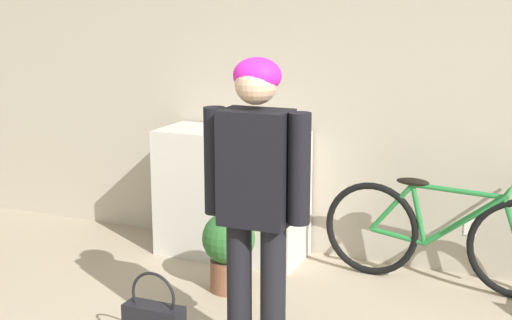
{
  "coord_description": "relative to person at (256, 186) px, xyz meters",
  "views": [
    {
      "loc": [
        1.05,
        -2.27,
        1.86
      ],
      "look_at": [
        -0.31,
        0.86,
        1.09
      ],
      "focal_mm": 50.0,
      "sensor_mm": 36.0,
      "label": 1
    }
  ],
  "objects": [
    {
      "name": "wall_back",
      "position": [
        0.31,
        1.74,
        0.34
      ],
      "size": [
        8.0,
        0.07,
        2.6
      ],
      "color": "#B7AD99",
      "rests_on": "ground_plane"
    },
    {
      "name": "side_shelf",
      "position": [
        -0.82,
        1.44,
        -0.49
      ],
      "size": [
        1.08,
        0.49,
        0.94
      ],
      "color": "beige",
      "rests_on": "ground_plane"
    },
    {
      "name": "person",
      "position": [
        0.0,
        0.0,
        0.0
      ],
      "size": [
        0.56,
        0.24,
        1.6
      ],
      "rotation": [
        0.0,
        0.0,
        0.02
      ],
      "color": "black",
      "rests_on": "ground_plane"
    },
    {
      "name": "bicycle",
      "position": [
        0.71,
        1.44,
        -0.61
      ],
      "size": [
        1.62,
        0.46,
        0.73
      ],
      "rotation": [
        0.0,
        0.0,
        -0.04
      ],
      "color": "black",
      "rests_on": "ground_plane"
    },
    {
      "name": "banana",
      "position": [
        -0.85,
        1.41,
        -0.01
      ],
      "size": [
        0.3,
        0.08,
        0.04
      ],
      "color": "#EAD64C",
      "rests_on": "side_shelf"
    },
    {
      "name": "potted_plant",
      "position": [
        -0.55,
        0.82,
        -0.67
      ],
      "size": [
        0.35,
        0.35,
        0.53
      ],
      "color": "brown",
      "rests_on": "ground_plane"
    }
  ]
}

